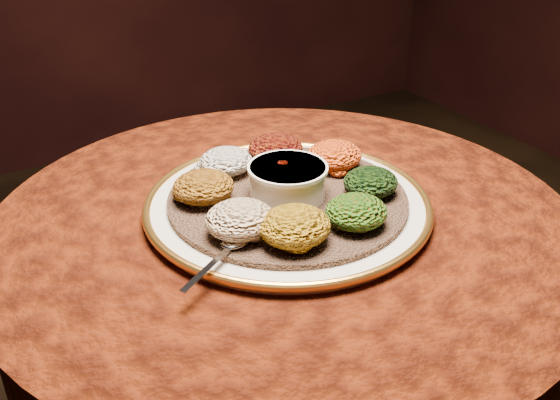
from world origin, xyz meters
TOP-DOWN VIEW (x-y plane):
  - table at (0.00, 0.00)m, footprint 0.96×0.96m
  - platter at (0.01, 0.00)m, footprint 0.57×0.57m
  - injera at (0.01, 0.00)m, footprint 0.46×0.46m
  - stew_bowl at (0.01, 0.00)m, footprint 0.13×0.13m
  - spoon at (-0.14, -0.09)m, footprint 0.13×0.09m
  - portion_ayib at (-0.04, 0.13)m, footprint 0.09×0.09m
  - portion_kitfo at (0.06, 0.13)m, footprint 0.10×0.09m
  - portion_tikil at (0.13, 0.06)m, footprint 0.10×0.09m
  - portion_gomen at (0.13, -0.06)m, footprint 0.09×0.09m
  - portion_mixveg at (0.05, -0.12)m, footprint 0.09×0.09m
  - portion_kik at (-0.05, -0.12)m, footprint 0.11×0.10m
  - portion_timatim at (-0.11, -0.06)m, footprint 0.10×0.10m
  - portion_shiro at (-0.11, 0.06)m, footprint 0.10×0.09m

SIDE VIEW (x-z plane):
  - table at x=0.00m, z-range 0.19..0.92m
  - platter at x=0.01m, z-range 0.73..0.76m
  - injera at x=0.01m, z-range 0.75..0.76m
  - spoon at x=-0.14m, z-range 0.76..0.77m
  - portion_gomen at x=0.13m, z-range 0.76..0.81m
  - portion_ayib at x=-0.04m, z-range 0.76..0.81m
  - portion_mixveg at x=0.05m, z-range 0.76..0.81m
  - portion_tikil at x=0.13m, z-range 0.76..0.81m
  - portion_shiro at x=-0.11m, z-range 0.76..0.81m
  - portion_kitfo at x=0.06m, z-range 0.76..0.81m
  - portion_timatim at x=-0.11m, z-range 0.76..0.81m
  - portion_kik at x=-0.05m, z-range 0.76..0.81m
  - stew_bowl at x=0.01m, z-range 0.77..0.82m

